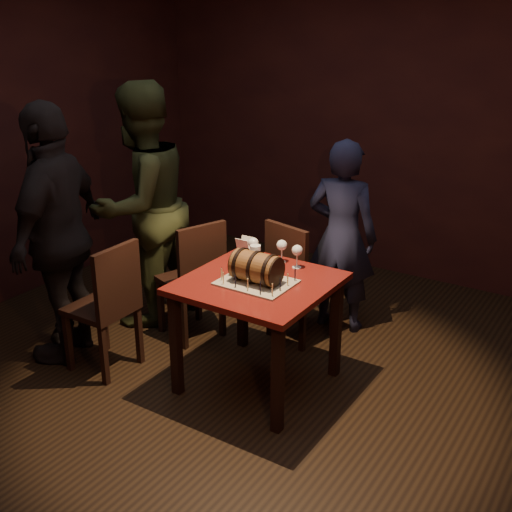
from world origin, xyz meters
name	(u,v)px	position (x,y,z in m)	size (l,w,h in m)	color
room_shell	(240,184)	(0.00, 0.00, 1.40)	(5.04, 5.04, 2.80)	black
pub_table	(258,296)	(0.05, 0.13, 0.64)	(0.90, 0.90, 0.75)	#4F0F0D
cake_board	(256,282)	(0.06, 0.09, 0.76)	(0.45, 0.35, 0.01)	gray
barrel_cake	(256,267)	(0.06, 0.09, 0.86)	(0.36, 0.21, 0.21)	brown
birthday_candles	(257,276)	(0.06, 0.09, 0.80)	(0.40, 0.30, 0.09)	#FAE295
wine_glass_left	(253,244)	(-0.18, 0.41, 0.87)	(0.07, 0.07, 0.16)	silver
wine_glass_mid	(282,246)	(0.01, 0.48, 0.87)	(0.07, 0.07, 0.16)	silver
wine_glass_right	(297,251)	(0.15, 0.45, 0.87)	(0.07, 0.07, 0.16)	silver
pint_of_ale	(255,256)	(-0.10, 0.32, 0.82)	(0.07, 0.07, 0.15)	silver
menu_card	(245,247)	(-0.27, 0.45, 0.81)	(0.10, 0.05, 0.13)	white
chair_back	(295,275)	(-0.06, 0.81, 0.52)	(0.48, 0.48, 0.93)	black
chair_left_rear	(196,274)	(-0.69, 0.42, 0.52)	(0.51, 0.51, 0.93)	black
chair_left_front	(109,301)	(-0.89, -0.27, 0.52)	(0.40, 0.40, 0.93)	black
person_back	(342,237)	(0.12, 1.19, 0.75)	(0.54, 0.36, 1.49)	#1A1C35
person_left_rear	(142,206)	(-1.25, 0.49, 0.94)	(0.91, 0.71, 1.88)	#31371B
person_left_front	(59,235)	(-1.32, -0.26, 0.91)	(1.07, 0.45, 1.82)	black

